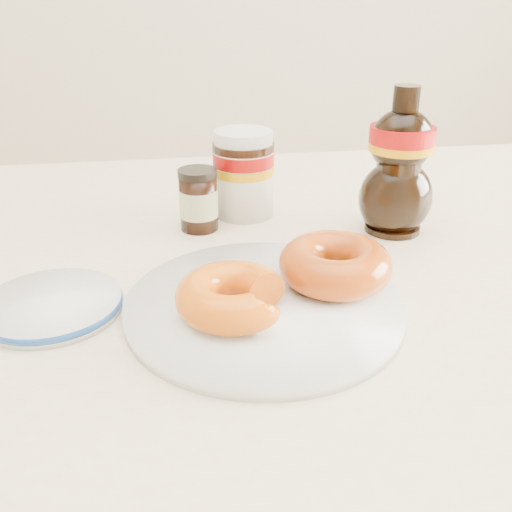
{
  "coord_description": "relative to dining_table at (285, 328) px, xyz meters",
  "views": [
    {
      "loc": [
        -0.12,
        -0.45,
        1.03
      ],
      "look_at": [
        -0.04,
        0.06,
        0.79
      ],
      "focal_mm": 40.0,
      "sensor_mm": 36.0,
      "label": 1
    }
  ],
  "objects": [
    {
      "name": "dining_table",
      "position": [
        0.0,
        0.0,
        0.0
      ],
      "size": [
        1.4,
        0.9,
        0.75
      ],
      "color": "#FFE5C2",
      "rests_on": "ground"
    },
    {
      "name": "donut_bitten",
      "position": [
        -0.07,
        -0.11,
        0.11
      ],
      "size": [
        0.12,
        0.12,
        0.04
      ],
      "primitive_type": "torus",
      "rotation": [
        0.0,
        0.0,
        0.25
      ],
      "color": "orange",
      "rests_on": "plate"
    },
    {
      "name": "donut_whole",
      "position": [
        0.03,
        -0.07,
        0.12
      ],
      "size": [
        0.14,
        0.14,
        0.04
      ],
      "primitive_type": "torus",
      "rotation": [
        0.0,
        0.0,
        -0.28
      ],
      "color": "#A13B0A",
      "rests_on": "plate"
    },
    {
      "name": "syrup_bottle",
      "position": [
        0.15,
        0.08,
        0.17
      ],
      "size": [
        0.1,
        0.09,
        0.18
      ],
      "primitive_type": null,
      "rotation": [
        0.0,
        0.0,
        -0.12
      ],
      "color": "black",
      "rests_on": "dining_table"
    },
    {
      "name": "dark_jar",
      "position": [
        -0.09,
        0.12,
        0.12
      ],
      "size": [
        0.05,
        0.05,
        0.08
      ],
      "rotation": [
        0.0,
        0.0,
        -0.25
      ],
      "color": "black",
      "rests_on": "dining_table"
    },
    {
      "name": "blue_rim_saucer",
      "position": [
        -0.24,
        -0.06,
        0.09
      ],
      "size": [
        0.13,
        0.13,
        0.01
      ],
      "color": "white",
      "rests_on": "dining_table"
    },
    {
      "name": "plate",
      "position": [
        -0.04,
        -0.09,
        0.09
      ],
      "size": [
        0.26,
        0.26,
        0.01
      ],
      "color": "white",
      "rests_on": "dining_table"
    },
    {
      "name": "nutella_jar",
      "position": [
        -0.03,
        0.16,
        0.14
      ],
      "size": [
        0.08,
        0.08,
        0.11
      ],
      "rotation": [
        0.0,
        0.0,
        -0.06
      ],
      "color": "white",
      "rests_on": "dining_table"
    }
  ]
}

